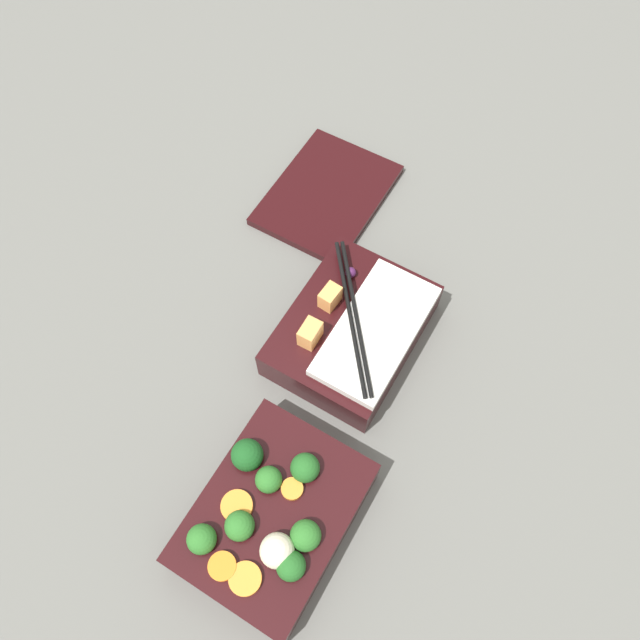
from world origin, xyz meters
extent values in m
plane|color=slate|center=(0.00, 0.00, 0.00)|extent=(3.00, 3.00, 0.00)
cube|color=black|center=(-0.12, -0.02, 0.02)|extent=(0.20, 0.15, 0.05)
sphere|color=#2D7028|center=(-0.15, 0.00, 0.06)|extent=(0.03, 0.03, 0.03)
sphere|color=#2D7028|center=(-0.18, 0.03, 0.06)|extent=(0.03, 0.03, 0.03)
sphere|color=#236023|center=(-0.16, -0.06, 0.06)|extent=(0.03, 0.03, 0.03)
sphere|color=#19511E|center=(-0.09, 0.03, 0.06)|extent=(0.03, 0.03, 0.03)
sphere|color=#236023|center=(-0.07, -0.03, 0.06)|extent=(0.03, 0.03, 0.03)
sphere|color=#2D7028|center=(-0.10, 0.00, 0.06)|extent=(0.03, 0.03, 0.03)
sphere|color=#2D7028|center=(-0.13, -0.06, 0.06)|extent=(0.03, 0.03, 0.03)
cylinder|color=orange|center=(-0.14, 0.01, 0.05)|extent=(0.04, 0.04, 0.01)
cylinder|color=orange|center=(-0.10, -0.03, 0.05)|extent=(0.03, 0.03, 0.01)
cylinder|color=orange|center=(-0.19, -0.01, 0.05)|extent=(0.04, 0.04, 0.01)
cylinder|color=orange|center=(-0.19, -0.03, 0.05)|extent=(0.04, 0.04, 0.01)
sphere|color=beige|center=(-0.15, -0.05, 0.06)|extent=(0.03, 0.03, 0.03)
cube|color=black|center=(0.11, 0.02, 0.02)|extent=(0.20, 0.15, 0.05)
cube|color=white|center=(0.11, -0.01, 0.06)|extent=(0.17, 0.09, 0.01)
cube|color=#F4A356|center=(0.06, 0.05, 0.06)|extent=(0.03, 0.02, 0.03)
cube|color=#F4A356|center=(0.12, 0.05, 0.06)|extent=(0.03, 0.02, 0.03)
sphere|color=#4C1E4C|center=(0.16, 0.05, 0.06)|extent=(0.01, 0.01, 0.01)
cylinder|color=black|center=(0.11, 0.01, 0.06)|extent=(0.16, 0.13, 0.01)
cylinder|color=black|center=(0.11, 0.02, 0.06)|extent=(0.16, 0.13, 0.01)
cube|color=black|center=(0.29, 0.16, 0.01)|extent=(0.19, 0.15, 0.01)
camera|label=1|loc=(-0.20, -0.12, 0.71)|focal=35.00mm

